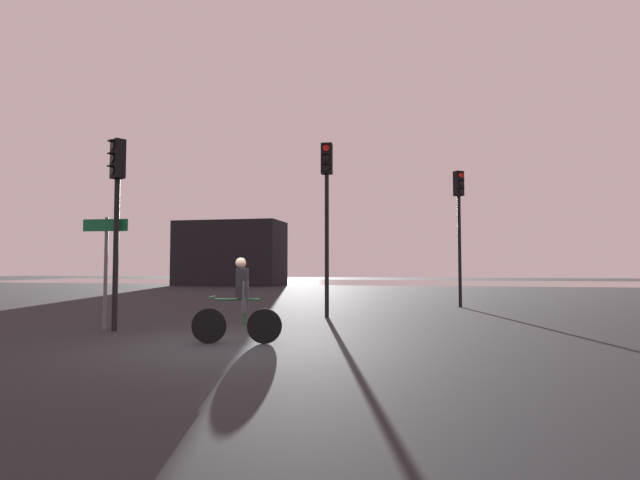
# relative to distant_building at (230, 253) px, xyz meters

# --- Properties ---
(ground_plane) EXTENTS (120.00, 120.00, 0.00)m
(ground_plane) POSITION_rel_distant_building_xyz_m (11.67, -27.89, -2.49)
(ground_plane) COLOR black
(water_strip) EXTENTS (80.00, 16.00, 0.01)m
(water_strip) POSITION_rel_distant_building_xyz_m (11.67, 10.00, -2.49)
(water_strip) COLOR gray
(water_strip) RESTS_ON ground
(distant_building) EXTENTS (8.15, 4.00, 4.98)m
(distant_building) POSITION_rel_distant_building_xyz_m (0.00, 0.00, 0.00)
(distant_building) COLOR black
(distant_building) RESTS_ON ground
(traffic_light_center) EXTENTS (0.33, 0.35, 5.03)m
(traffic_light_center) POSITION_rel_distant_building_xyz_m (12.30, -22.56, 0.97)
(traffic_light_center) COLOR black
(traffic_light_center) RESTS_ON ground
(traffic_light_near_left) EXTENTS (0.40, 0.42, 4.37)m
(traffic_light_near_left) POSITION_rel_distant_building_xyz_m (8.20, -26.51, 0.55)
(traffic_light_near_left) COLOR black
(traffic_light_near_left) RESTS_ON ground
(traffic_light_far_right) EXTENTS (0.40, 0.42, 4.91)m
(traffic_light_far_right) POSITION_rel_distant_building_xyz_m (16.25, -18.00, 0.90)
(traffic_light_far_right) COLOR black
(traffic_light_far_right) RESTS_ON ground
(direction_sign_post) EXTENTS (1.10, 0.15, 2.60)m
(direction_sign_post) POSITION_rel_distant_building_xyz_m (7.83, -26.36, -0.79)
(direction_sign_post) COLOR slate
(direction_sign_post) RESTS_ON ground
(cyclist) EXTENTS (1.69, 0.51, 1.62)m
(cyclist) POSITION_rel_distant_building_xyz_m (11.67, -27.67, -1.67)
(cyclist) COLOR black
(cyclist) RESTS_ON ground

